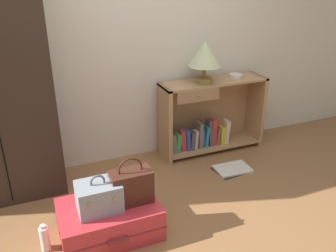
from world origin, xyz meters
The scene contains 10 objects.
ground_plane centered at (0.00, 0.00, 0.00)m, with size 9.00×9.00×0.00m, color olive.
back_wall centered at (0.00, 1.50, 1.30)m, with size 6.40×0.10×2.60m, color silver.
bookshelf centered at (0.78, 1.28, 0.36)m, with size 1.12×0.33×0.77m.
table_lamp centered at (0.68, 1.24, 1.04)m, with size 0.32×0.32×0.40m.
bowl centered at (1.07, 1.26, 0.79)m, with size 0.14×0.14×0.04m, color silver.
suitcase_large centered at (-0.54, 0.34, 0.12)m, with size 0.72×0.50×0.25m.
train_case centered at (-0.60, 0.32, 0.36)m, with size 0.30×0.24×0.28m.
handbag centered at (-0.37, 0.32, 0.38)m, with size 0.30×0.16×0.36m.
bottle centered at (-1.00, 0.35, 0.10)m, with size 0.07×0.07×0.21m.
open_book_on_floor centered at (0.79, 0.78, 0.01)m, with size 0.38×0.28×0.02m.
Camera 1 is at (-0.95, -1.77, 1.80)m, focal length 38.04 mm.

